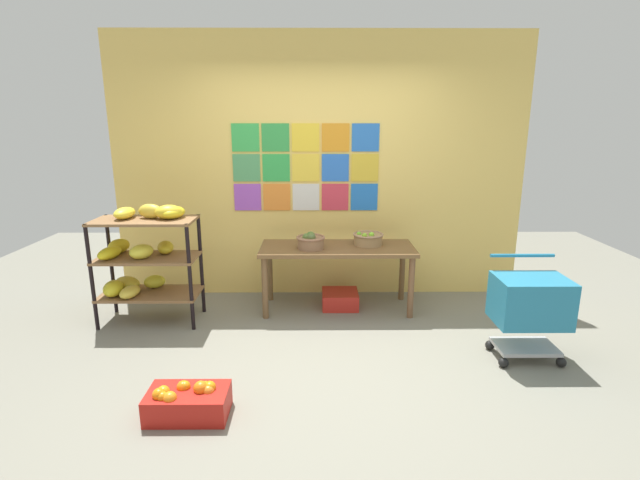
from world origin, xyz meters
name	(u,v)px	position (x,y,z in m)	size (l,w,h in m)	color
ground	(321,361)	(0.00, 0.00, 0.00)	(9.16, 9.16, 0.00)	slate
back_wall_with_art	(319,169)	(0.00, 1.61, 1.40)	(4.42, 0.07, 2.81)	#EDC662
banana_shelf_unit	(143,254)	(-1.69, 0.83, 0.68)	(0.94, 0.54, 1.15)	black
display_table	(337,254)	(0.18, 1.11, 0.58)	(1.56, 0.61, 0.67)	brown
fruit_basket_centre	(311,241)	(-0.09, 1.04, 0.74)	(0.29, 0.29, 0.17)	#8E6748
fruit_basket_right	(368,239)	(0.50, 1.18, 0.73)	(0.31, 0.31, 0.14)	#9E7C4F
produce_crate_under_table	(340,299)	(0.22, 1.15, 0.08)	(0.37, 0.35, 0.17)	red
orange_crate_foreground	(188,401)	(-0.88, -0.73, 0.11)	(0.53, 0.30, 0.24)	#AF1C15
shopping_cart	(530,304)	(1.68, 0.03, 0.48)	(0.56, 0.44, 0.83)	black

